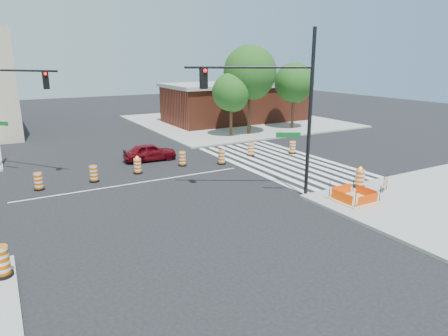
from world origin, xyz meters
The scene contains 22 objects.
ground centered at (0.00, 0.00, 0.00)m, with size 120.00×120.00×0.00m, color black.
sidewalk_ne centered at (18.00, 18.00, 0.07)m, with size 22.00×22.00×0.15m, color gray.
crosswalk_east centered at (10.95, 0.00, 0.01)m, with size 6.75×13.50×0.01m.
lane_centerline centered at (0.00, 0.00, 0.01)m, with size 14.00×0.12×0.01m, color silver.
excavation_pit centered at (9.00, -9.00, 0.22)m, with size 2.20×2.20×0.90m.
brick_storefront centered at (18.00, 18.00, 2.32)m, with size 16.50×8.50×4.60m.
red_coupe centered at (2.65, 4.92, 0.66)m, with size 1.56×3.88×1.32m, color #5C070F.
signal_pole_se centered at (5.89, -6.00, 5.36)m, with size 5.76×3.54×8.76m.
signal_pole_nw centered at (-6.29, 6.06, 5.15)m, with size 3.99×5.14×8.41m.
pit_drum centered at (10.87, -7.66, 0.67)m, with size 0.63×0.63×1.24m.
sw_corner_drum centered at (-7.38, -8.53, 0.67)m, with size 0.65×0.65×1.11m.
barricade centered at (11.63, -8.82, 0.65)m, with size 0.72×0.34×0.91m.
tree_north_c centered at (12.61, 9.87, 4.10)m, with size 3.59×3.59×6.11m.
tree_north_d centered at (14.78, 9.99, 5.82)m, with size 5.10×5.10×8.66m.
tree_north_e centered at (20.63, 10.49, 4.72)m, with size 4.13×4.13×7.02m.
median_drum_2 centered at (-5.28, 1.56, 0.48)m, with size 0.60×0.60×1.02m.
median_drum_3 centered at (-2.15, 1.60, 0.48)m, with size 0.60×0.60×1.02m.
median_drum_4 centered at (0.77, 2.04, 0.49)m, with size 0.60×0.60×1.18m.
median_drum_5 centered at (4.16, 2.40, 0.48)m, with size 0.60×0.60×1.02m.
median_drum_6 centered at (6.80, 1.40, 0.48)m, with size 0.60×0.60×1.02m.
median_drum_7 centered at (10.02, 2.48, 0.48)m, with size 0.60×0.60×1.02m.
median_drum_8 centered at (13.33, 1.45, 0.48)m, with size 0.60×0.60×1.02m.
Camera 1 is at (-6.84, -22.92, 7.38)m, focal length 32.00 mm.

